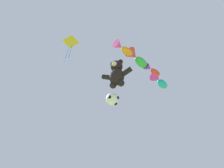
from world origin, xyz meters
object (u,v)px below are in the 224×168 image
fish_kite_crimson (152,70)px  diamond_kite (71,43)px  fish_kite_emerald (137,59)px  fish_kite_tangerine (123,48)px  fish_kite_teal (159,81)px  teddy_bear_kite (117,74)px  soccer_ball_kite (112,99)px

fish_kite_crimson → diamond_kite: (-5.74, -3.31, 2.42)m
fish_kite_emerald → fish_kite_crimson: (0.68, 1.63, -0.04)m
fish_kite_tangerine → fish_kite_teal: size_ratio=0.69×
teddy_bear_kite → diamond_kite: (-3.54, -1.39, 3.48)m
fish_kite_tangerine → fish_kite_crimson: 3.69m
fish_kite_teal → soccer_ball_kite: bearing=-127.4°
diamond_kite → fish_kite_tangerine: bearing=-2.2°
fish_kite_crimson → fish_kite_teal: 2.18m
teddy_bear_kite → soccer_ball_kite: 1.91m
fish_kite_tangerine → fish_kite_teal: fish_kite_teal is taller
diamond_kite → fish_kite_teal: bearing=42.6°
fish_kite_emerald → fish_kite_crimson: fish_kite_emerald is taller
teddy_bear_kite → fish_kite_tangerine: (1.11, -1.57, 0.53)m
soccer_ball_kite → fish_kite_teal: (2.87, 3.75, 3.19)m
teddy_bear_kite → fish_kite_teal: size_ratio=1.03×
soccer_ball_kite → teddy_bear_kite: bearing=-32.5°
fish_kite_teal → diamond_kite: 8.33m
soccer_ball_kite → fish_kite_tangerine: size_ratio=0.59×
fish_kite_emerald → fish_kite_teal: bearing=77.1°
fish_kite_emerald → diamond_kite: (-5.06, -1.67, 2.38)m
fish_kite_tangerine → diamond_kite: 5.51m
fish_kite_teal → fish_kite_tangerine: bearing=-102.9°
teddy_bear_kite → fish_kite_crimson: bearing=40.9°
teddy_bear_kite → fish_kite_crimson: size_ratio=1.37×
fish_kite_tangerine → fish_kite_emerald: fish_kite_emerald is taller
teddy_bear_kite → soccer_ball_kite: size_ratio=2.56×
soccer_ball_kite → fish_kite_tangerine: fish_kite_tangerine is taller
teddy_bear_kite → fish_kite_tangerine: bearing=-54.8°
fish_kite_crimson → soccer_ball_kite: bearing=-149.1°
teddy_bear_kite → diamond_kite: size_ratio=0.78×
soccer_ball_kite → fish_kite_teal: bearing=52.6°
fish_kite_tangerine → fish_kite_crimson: size_ratio=0.91×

